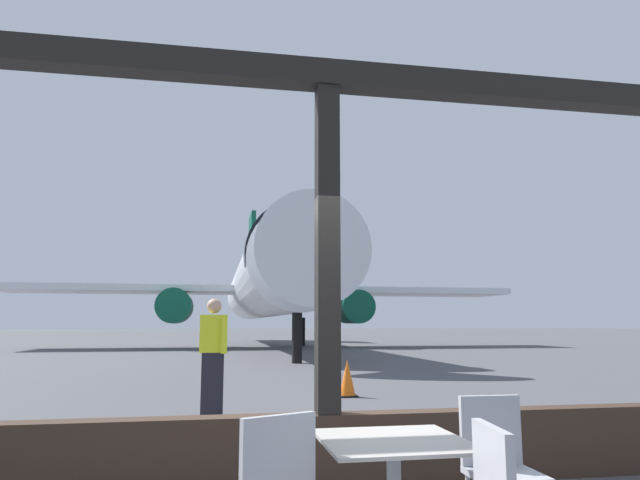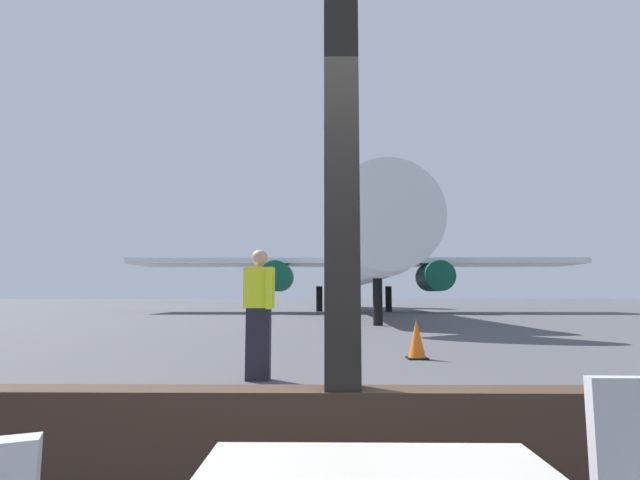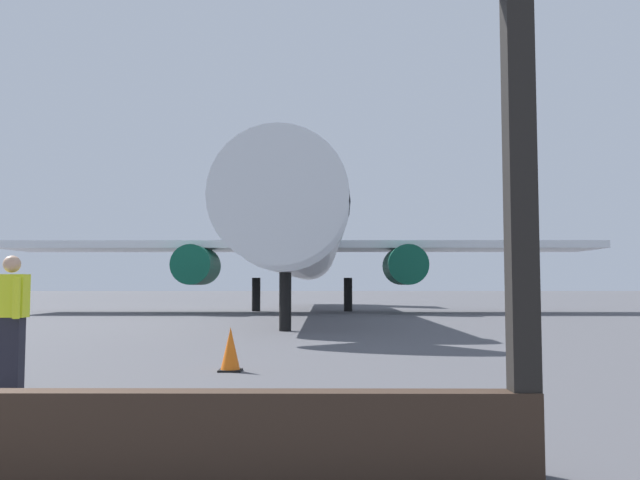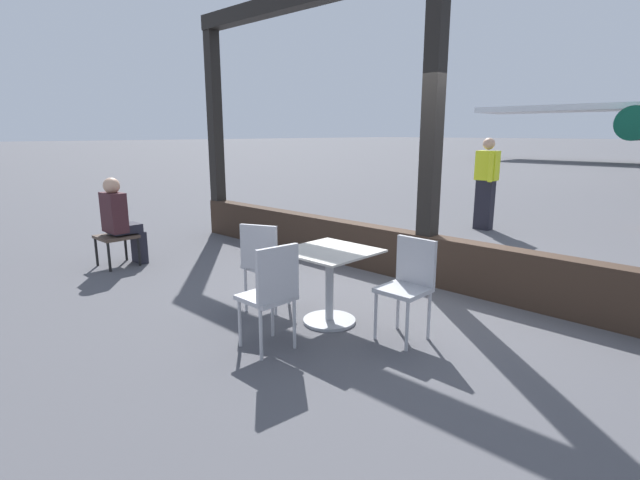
# 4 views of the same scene
# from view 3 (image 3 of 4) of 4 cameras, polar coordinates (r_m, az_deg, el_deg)

# --- Properties ---
(ground_plane) EXTENTS (220.00, 220.00, 0.00)m
(ground_plane) POSITION_cam_3_polar(r_m,az_deg,el_deg) (44.95, -3.49, -5.60)
(ground_plane) COLOR #4C4C51
(airplane) EXTENTS (29.61, 33.46, 10.51)m
(airplane) POSITION_cam_3_polar(r_m,az_deg,el_deg) (32.94, -1.65, 0.04)
(airplane) COLOR silver
(airplane) RESTS_ON ground
(ground_crew_worker) EXTENTS (0.40, 0.46, 1.74)m
(ground_crew_worker) POSITION_cam_3_polar(r_m,az_deg,el_deg) (9.44, -24.93, -6.30)
(ground_crew_worker) COLOR black
(ground_crew_worker) RESTS_ON ground
(traffic_cone) EXTENTS (0.36, 0.36, 0.70)m
(traffic_cone) POSITION_cam_3_polar(r_m,az_deg,el_deg) (10.81, -7.65, -9.30)
(traffic_cone) COLOR orange
(traffic_cone) RESTS_ON ground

